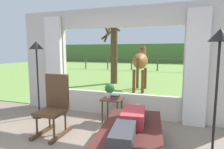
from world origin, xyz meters
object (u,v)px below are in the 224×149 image
object	(u,v)px
potted_plant	(110,89)
book_stack	(115,97)
rocking_chair	(54,105)
floor_lamp_left	(37,56)
recliner_sofa	(131,140)
reclining_person	(131,122)
pasture_tree	(114,49)
side_table	(112,102)
horse	(141,61)
floor_lamp_right	(219,54)

from	to	relation	value
potted_plant	book_stack	world-z (taller)	potted_plant
rocking_chair	floor_lamp_left	bearing A→B (deg)	144.70
recliner_sofa	reclining_person	world-z (taller)	reclining_person
potted_plant	floor_lamp_left	size ratio (longest dim) A/B	0.18
book_stack	pasture_tree	distance (m)	4.98
reclining_person	side_table	world-z (taller)	reclining_person
potted_plant	pasture_tree	bearing A→B (deg)	107.09
floor_lamp_left	horse	distance (m)	4.10
reclining_person	rocking_chair	distance (m)	1.57
book_stack	floor_lamp_right	size ratio (longest dim) A/B	0.11
book_stack	pasture_tree	bearing A→B (deg)	108.53
book_stack	rocking_chair	bearing A→B (deg)	-136.50
recliner_sofa	rocking_chair	xyz separation A→B (m)	(-1.54, 0.25, 0.33)
rocking_chair	potted_plant	distance (m)	1.26
recliner_sofa	potted_plant	bearing A→B (deg)	115.47
reclining_person	pasture_tree	bearing A→B (deg)	103.90
recliner_sofa	floor_lamp_right	world-z (taller)	floor_lamp_right
side_table	book_stack	distance (m)	0.17
floor_lamp_right	pasture_tree	world-z (taller)	pasture_tree
pasture_tree	floor_lamp_left	bearing A→B (deg)	-93.02
side_table	recliner_sofa	bearing A→B (deg)	-59.45
side_table	floor_lamp_right	world-z (taller)	floor_lamp_right
book_stack	floor_lamp_left	bearing A→B (deg)	-172.16
rocking_chair	recliner_sofa	bearing A→B (deg)	-9.13
rocking_chair	side_table	distance (m)	1.26
recliner_sofa	floor_lamp_right	distance (m)	1.77
recliner_sofa	reclining_person	bearing A→B (deg)	-96.57
rocking_chair	horse	xyz separation A→B (m)	(0.85, 4.34, 0.61)
pasture_tree	potted_plant	bearing A→B (deg)	-72.91
rocking_chair	horse	world-z (taller)	horse
recliner_sofa	pasture_tree	world-z (taller)	pasture_tree
book_stack	potted_plant	bearing A→B (deg)	144.44
side_table	floor_lamp_left	distance (m)	2.01
side_table	floor_lamp_right	xyz separation A→B (m)	(1.86, -0.87, 1.08)
book_stack	horse	bearing A→B (deg)	91.24
floor_lamp_left	pasture_tree	xyz separation A→B (m)	(0.26, 4.86, 0.19)
rocking_chair	horse	bearing A→B (deg)	79.12
floor_lamp_left	horse	bearing A→B (deg)	65.03
rocking_chair	book_stack	xyz separation A→B (m)	(0.92, 0.88, 0.02)
potted_plant	book_stack	size ratio (longest dim) A/B	1.56
recliner_sofa	rocking_chair	bearing A→B (deg)	164.12
side_table	horse	distance (m)	3.48
side_table	potted_plant	world-z (taller)	potted_plant
rocking_chair	side_table	size ratio (longest dim) A/B	2.15
book_stack	horse	size ratio (longest dim) A/B	0.11
floor_lamp_left	floor_lamp_right	size ratio (longest dim) A/B	0.95
reclining_person	floor_lamp_right	bearing A→B (deg)	10.87
reclining_person	floor_lamp_left	world-z (taller)	floor_lamp_left
potted_plant	horse	size ratio (longest dim) A/B	0.18
recliner_sofa	pasture_tree	distance (m)	6.29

